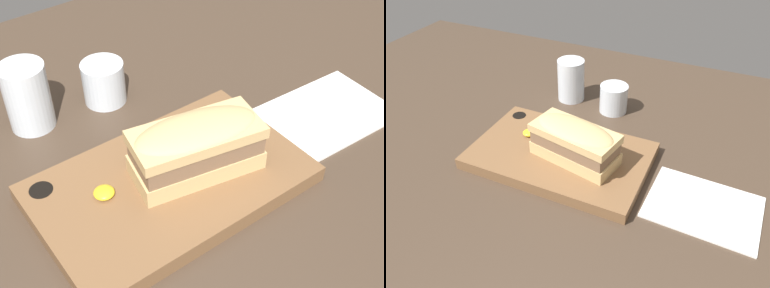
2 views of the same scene
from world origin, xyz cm
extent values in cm
cube|color=#423326|center=(0.00, 0.00, 1.00)|extent=(181.03, 118.91, 2.00)
cube|color=brown|center=(-2.42, -2.46, 3.28)|extent=(38.38, 23.98, 2.56)
cylinder|color=black|center=(-18.25, 6.17, 3.98)|extent=(3.36, 3.36, 1.28)
cube|color=tan|center=(1.57, -3.36, 5.99)|extent=(19.58, 11.68, 2.88)
cube|color=brown|center=(1.57, -3.36, 8.83)|extent=(18.80, 11.21, 2.80)
cube|color=tan|center=(1.57, -3.36, 11.09)|extent=(19.58, 11.68, 1.73)
ellipsoid|color=tan|center=(1.57, -3.36, 11.81)|extent=(19.19, 11.44, 2.59)
ellipsoid|color=gold|center=(-11.70, -0.22, 5.15)|extent=(2.95, 2.95, 1.18)
cylinder|color=silver|center=(-12.00, 23.32, 7.69)|extent=(7.32, 7.32, 11.38)
cylinder|color=silver|center=(-12.00, 23.32, 4.76)|extent=(6.44, 6.44, 5.12)
cylinder|color=silver|center=(0.95, 22.05, 5.69)|extent=(7.30, 7.30, 7.38)
cylinder|color=black|center=(0.95, 22.05, 5.27)|extent=(6.57, 6.57, 6.14)
cube|color=white|center=(29.08, -3.99, 2.20)|extent=(21.66, 16.56, 0.40)
camera|label=1|loc=(-32.06, -47.24, 58.59)|focal=50.00mm
camera|label=2|loc=(28.00, -59.60, 55.12)|focal=35.00mm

